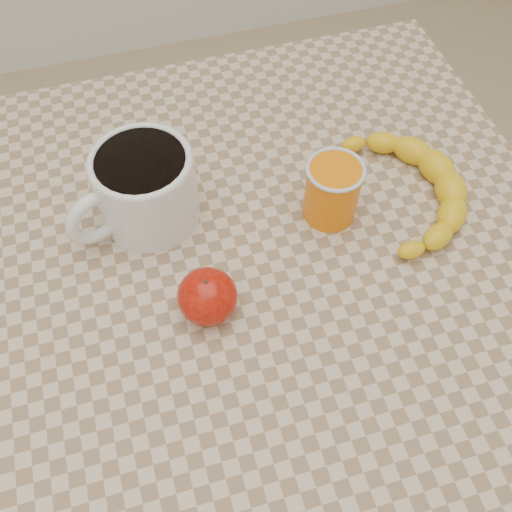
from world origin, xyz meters
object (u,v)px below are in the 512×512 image
object	(u,v)px
orange_juice_glass	(332,190)
banana	(410,188)
table	(256,300)
apple	(207,296)
coffee_mug	(143,187)

from	to	relation	value
orange_juice_glass	banana	world-z (taller)	orange_juice_glass
orange_juice_glass	banana	bearing A→B (deg)	-3.71
banana	table	bearing A→B (deg)	-158.80
apple	banana	xyz separation A→B (m)	(0.29, 0.09, -0.01)
orange_juice_glass	banana	xyz separation A→B (m)	(0.11, -0.01, -0.02)
orange_juice_glass	apple	xyz separation A→B (m)	(-0.18, -0.09, -0.01)
orange_juice_glass	banana	size ratio (longest dim) A/B	0.31
table	coffee_mug	distance (m)	0.21
apple	table	bearing A→B (deg)	32.23
orange_juice_glass	banana	distance (m)	0.11
coffee_mug	orange_juice_glass	distance (m)	0.23
apple	banana	distance (m)	0.30
coffee_mug	banana	world-z (taller)	coffee_mug
coffee_mug	banana	distance (m)	0.34
table	orange_juice_glass	distance (m)	0.18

